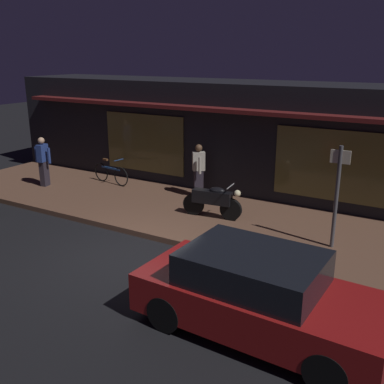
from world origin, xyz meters
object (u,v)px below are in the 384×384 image
Objects in this scene: person_bystander at (199,169)px; motorcycle at (213,200)px; bicycle_parked at (111,174)px; parked_car_far at (258,294)px; sign_post at (337,191)px; person_photographer at (43,161)px.

motorcycle is at bearing -48.60° from person_bystander.
bicycle_parked is at bearing 165.58° from motorcycle.
bicycle_parked is 0.40× the size of parked_car_far.
sign_post reaches higher than bicycle_parked.
bicycle_parked is at bearing 36.92° from person_photographer.
sign_post is at bearing 85.25° from parked_car_far.
motorcycle is 1.97m from person_bystander.
parked_car_far is (3.00, -4.14, 0.06)m from motorcycle.
sign_post is 0.58× the size of parked_car_far.
motorcycle is 1.02× the size of person_photographer.
bicycle_parked is 8.14m from sign_post.
person_bystander is at bearing 17.34° from person_photographer.
person_photographer is at bearing 157.00° from parked_car_far.
motorcycle is 4.77m from bicycle_parked.
sign_post is at bearing -10.87° from bicycle_parked.
sign_post is (4.59, -1.78, 0.48)m from person_bystander.
bicycle_parked is at bearing -175.54° from person_bystander.
motorcycle is at bearing 1.36° from person_photographer.
person_bystander is at bearing 131.40° from motorcycle.
sign_post is 3.90m from parked_car_far.
motorcycle is 3.44m from sign_post.
person_bystander is (3.34, 0.26, 0.52)m from bicycle_parked.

